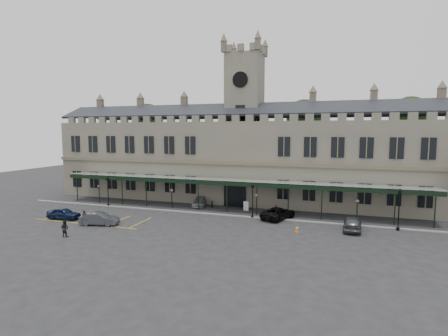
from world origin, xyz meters
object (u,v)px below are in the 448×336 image
(clock_tower, at_px, (245,115))
(sign_board, at_px, (246,206))
(traffic_cone, at_px, (297,229))
(station_building, at_px, (244,159))
(car_left_b, at_px, (100,219))
(lamp_post_mid, at_px, (253,197))
(lamp_post_right, at_px, (399,205))
(car_right_a, at_px, (352,223))
(car_van, at_px, (278,213))
(car_taxi, at_px, (200,201))
(lamp_post_left, at_px, (108,188))
(person_a, at_px, (85,218))
(car_left_a, at_px, (64,214))
(person_b, at_px, (65,228))

(clock_tower, height_order, sign_board, clock_tower)
(traffic_cone, bearing_deg, station_building, 123.19)
(station_building, distance_m, car_left_b, 23.26)
(lamp_post_mid, bearing_deg, traffic_cone, -37.49)
(clock_tower, xyz_separation_m, lamp_post_right, (20.07, -11.02, -10.37))
(lamp_post_mid, xyz_separation_m, car_right_a, (11.52, -1.99, -1.80))
(car_van, bearing_deg, lamp_post_mid, 31.13)
(car_taxi, xyz_separation_m, car_van, (12.00, -4.08, 0.09))
(clock_tower, height_order, lamp_post_right, clock_tower)
(car_left_b, distance_m, car_van, 20.99)
(clock_tower, distance_m, lamp_post_left, 22.73)
(traffic_cone, relative_size, car_taxi, 0.17)
(person_a, bearing_deg, lamp_post_right, -30.24)
(station_building, bearing_deg, car_right_a, -38.93)
(car_right_a, bearing_deg, sign_board, -19.46)
(car_left_a, bearing_deg, lamp_post_left, -8.49)
(car_right_a, distance_m, person_b, 30.01)
(lamp_post_left, distance_m, sign_board, 19.73)
(station_building, bearing_deg, car_taxi, -130.24)
(traffic_cone, bearing_deg, clock_tower, 123.04)
(station_building, bearing_deg, car_left_b, -121.86)
(car_right_a, bearing_deg, clock_tower, -35.93)
(station_building, distance_m, clock_tower, 6.64)
(station_building, xyz_separation_m, car_right_a, (15.40, -12.44, -5.68))
(station_building, height_order, person_a, station_building)
(clock_tower, distance_m, car_taxi, 14.73)
(car_left_a, relative_size, person_a, 2.26)
(traffic_cone, bearing_deg, person_b, -157.87)
(car_left_a, relative_size, car_van, 0.78)
(car_van, bearing_deg, person_a, 49.13)
(car_left_a, distance_m, car_taxi, 17.75)
(car_taxi, distance_m, car_right_a, 21.42)
(car_left_a, bearing_deg, car_van, -76.21)
(car_van, bearing_deg, clock_tower, -32.50)
(car_van, xyz_separation_m, person_a, (-20.20, -10.04, 0.18))
(lamp_post_mid, height_order, car_left_a, lamp_post_mid)
(clock_tower, xyz_separation_m, car_van, (7.00, -10.07, -12.39))
(lamp_post_mid, xyz_separation_m, person_b, (-16.18, -13.55, -1.72))
(person_a, bearing_deg, clock_tower, 11.20)
(traffic_cone, bearing_deg, lamp_post_mid, 142.51)
(lamp_post_left, height_order, car_left_b, lamp_post_left)
(car_left_b, height_order, person_b, person_b)
(person_a, bearing_deg, car_right_a, -30.66)
(sign_board, height_order, car_taxi, sign_board)
(lamp_post_right, bearing_deg, station_building, 151.42)
(station_building, relative_size, sign_board, 47.63)
(clock_tower, bearing_deg, lamp_post_right, -28.77)
(person_a, xyz_separation_m, person_b, (0.90, -3.97, -0.03))
(lamp_post_left, relative_size, car_right_a, 0.94)
(clock_tower, height_order, car_left_b, clock_tower)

